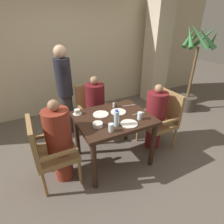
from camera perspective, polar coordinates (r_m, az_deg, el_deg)
The scene contains 24 objects.
ground_plane at distance 2.86m, azimuth 0.39°, elevation -14.93°, with size 16.00×16.00×0.00m, color #60564C.
wall_back at distance 4.13m, azimuth -13.86°, elevation 19.38°, with size 8.00×0.06×2.80m.
pillar_stone at distance 4.67m, azimuth 14.52°, elevation 19.55°, with size 0.46×0.46×2.70m.
dining_table at distance 2.47m, azimuth 0.44°, elevation -3.87°, with size 1.02×0.84×0.76m.
chair_left_side at distance 2.35m, azimuth -19.90°, elevation -11.52°, with size 0.51×0.50×0.94m.
diner_in_left_chair at distance 2.31m, azimuth -16.74°, elevation -9.12°, with size 0.32×0.32×1.16m.
chair_far_side at distance 3.19m, azimuth -6.28°, elevation 0.97°, with size 0.50×0.51×0.94m.
diner_in_far_chair at distance 3.04m, azimuth -5.38°, elevation 1.26°, with size 0.32×0.32×1.16m.
chair_right_side at distance 3.01m, azimuth 15.89°, elevation -1.77°, with size 0.51×0.50×0.94m.
diner_in_right_chair at distance 2.89m, azimuth 13.92°, elevation -1.44°, with size 0.32×0.32×1.11m.
standing_host at distance 3.22m, azimuth -15.12°, elevation 7.17°, with size 0.27×0.31×1.61m.
potted_palm at distance 4.44m, azimuth 24.42°, elevation 9.80°, with size 0.75×0.77×1.93m.
plate_main_left at distance 2.53m, azimuth 2.11°, elevation 0.05°, with size 0.22×0.22×0.01m.
plate_main_right at distance 2.25m, azimuth 5.59°, elevation -3.82°, with size 0.22×0.22×0.01m.
plate_dessert_center at distance 2.46m, azimuth -3.68°, elevation -0.74°, with size 0.22×0.22×0.01m.
teacup_with_saucer at distance 2.51m, azimuth -11.32°, elevation -0.01°, with size 0.12×0.12×0.07m.
bowl_small at distance 2.19m, azimuth -4.69°, elevation -4.11°, with size 0.13×0.13×0.05m.
water_bottle at distance 2.16m, azimuth 1.49°, elevation -2.11°, with size 0.07×0.07×0.22m.
glass_tall_near at distance 2.08m, azimuth -0.30°, elevation -5.11°, with size 0.06×0.06×0.10m.
glass_tall_mid at distance 2.36m, azimuth 9.06°, elevation -1.21°, with size 0.06×0.06×0.10m.
salt_shaker at distance 2.66m, azimuth 0.57°, elevation 2.25°, with size 0.03×0.03×0.07m.
pepper_shaker at distance 2.67m, azimuth 1.31°, elevation 2.38°, with size 0.03×0.03×0.07m.
fork_beside_plate at distance 2.52m, azimuth 9.00°, elevation -0.41°, with size 0.19×0.02×0.00m.
knife_beside_plate at distance 2.74m, azimuth 5.71°, elevation 2.19°, with size 0.20×0.05×0.00m.
Camera 1 is at (-0.97, -1.88, 1.93)m, focal length 28.00 mm.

